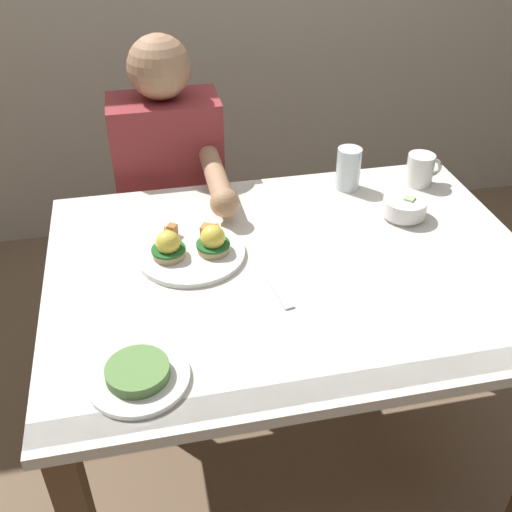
# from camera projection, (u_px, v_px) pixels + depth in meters

# --- Properties ---
(ground_plane) EXTENTS (6.00, 6.00, 0.00)m
(ground_plane) POSITION_uv_depth(u_px,v_px,m) (286.00, 453.00, 1.90)
(ground_plane) COLOR #7F664C
(dining_table) EXTENTS (1.20, 0.90, 0.74)m
(dining_table) POSITION_uv_depth(u_px,v_px,m) (293.00, 298.00, 1.54)
(dining_table) COLOR white
(dining_table) RESTS_ON ground_plane
(eggs_benedict_plate) EXTENTS (0.27, 0.27, 0.09)m
(eggs_benedict_plate) POSITION_uv_depth(u_px,v_px,m) (191.00, 249.00, 1.49)
(eggs_benedict_plate) COLOR white
(eggs_benedict_plate) RESTS_ON dining_table
(fruit_bowl) EXTENTS (0.12, 0.12, 0.06)m
(fruit_bowl) POSITION_uv_depth(u_px,v_px,m) (404.00, 208.00, 1.64)
(fruit_bowl) COLOR white
(fruit_bowl) RESTS_ON dining_table
(coffee_mug) EXTENTS (0.11, 0.08, 0.09)m
(coffee_mug) POSITION_uv_depth(u_px,v_px,m) (421.00, 169.00, 1.78)
(coffee_mug) COLOR white
(coffee_mug) RESTS_ON dining_table
(fork) EXTENTS (0.05, 0.16, 0.00)m
(fork) POSITION_uv_depth(u_px,v_px,m) (277.00, 292.00, 1.38)
(fork) COLOR silver
(fork) RESTS_ON dining_table
(water_glass_near) EXTENTS (0.07, 0.07, 0.13)m
(water_glass_near) POSITION_uv_depth(u_px,v_px,m) (348.00, 170.00, 1.76)
(water_glass_near) COLOR silver
(water_glass_near) RESTS_ON dining_table
(side_plate) EXTENTS (0.20, 0.20, 0.04)m
(side_plate) POSITION_uv_depth(u_px,v_px,m) (138.00, 375.00, 1.16)
(side_plate) COLOR white
(side_plate) RESTS_ON dining_table
(diner_person) EXTENTS (0.34, 0.54, 1.14)m
(diner_person) POSITION_uv_depth(u_px,v_px,m) (172.00, 190.00, 1.96)
(diner_person) COLOR #33333D
(diner_person) RESTS_ON ground_plane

